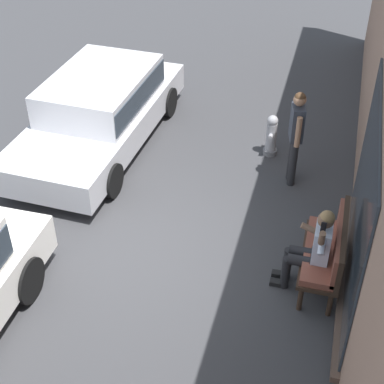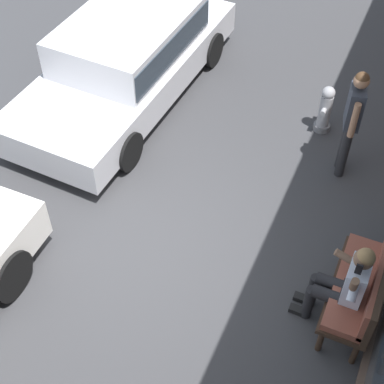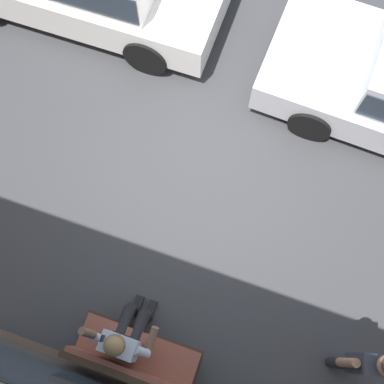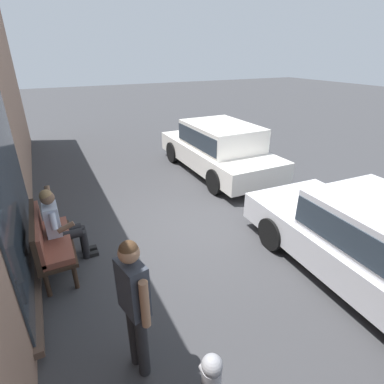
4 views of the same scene
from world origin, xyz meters
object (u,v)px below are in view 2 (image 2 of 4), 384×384
at_px(fire_hydrant, 325,110).
at_px(person_on_phone, 345,283).
at_px(bench, 366,285).
at_px(pedestrian_standing, 352,116).
at_px(parked_car_near, 127,55).

bearing_deg(fire_hydrant, person_on_phone, 17.68).
bearing_deg(bench, person_on_phone, -53.00).
height_order(pedestrian_standing, fire_hydrant, pedestrian_standing).
distance_m(pedestrian_standing, fire_hydrant, 1.11).
xyz_separation_m(bench, person_on_phone, (0.17, -0.22, 0.13)).
distance_m(bench, parked_car_near, 5.20).
distance_m(person_on_phone, fire_hydrant, 3.43).
distance_m(bench, fire_hydrant, 3.33).
xyz_separation_m(person_on_phone, fire_hydrant, (-3.25, -1.04, -0.34)).
relative_size(person_on_phone, parked_car_near, 0.29).
height_order(bench, fire_hydrant, bench).
bearing_deg(person_on_phone, bench, 127.00).
xyz_separation_m(person_on_phone, parked_car_near, (-2.86, -4.23, 0.02)).
height_order(person_on_phone, pedestrian_standing, pedestrian_standing).
bearing_deg(bench, pedestrian_standing, -161.24).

